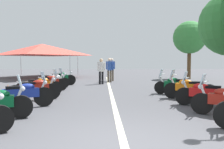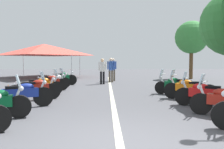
# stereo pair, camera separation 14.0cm
# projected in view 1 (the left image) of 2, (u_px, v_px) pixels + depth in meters

# --- Properties ---
(ground_plane) EXTENTS (80.00, 80.00, 0.00)m
(ground_plane) POSITION_uv_depth(u_px,v_px,m) (124.00, 145.00, 4.45)
(ground_plane) COLOR #4C4C51
(lane_centre_stripe) EXTENTS (23.96, 0.16, 0.01)m
(lane_centre_stripe) POSITION_uv_depth(u_px,v_px,m) (111.00, 95.00, 10.91)
(lane_centre_stripe) COLOR beige
(lane_centre_stripe) RESTS_ON ground_plane
(motorcycle_left_row_2) EXTENTS (1.14, 1.99, 1.23)m
(motorcycle_left_row_2) POSITION_uv_depth(u_px,v_px,m) (22.00, 94.00, 7.84)
(motorcycle_left_row_2) COLOR black
(motorcycle_left_row_2) RESTS_ON ground_plane
(motorcycle_left_row_3) EXTENTS (1.15, 1.91, 1.01)m
(motorcycle_left_row_3) POSITION_uv_depth(u_px,v_px,m) (35.00, 89.00, 9.39)
(motorcycle_left_row_3) COLOR black
(motorcycle_left_row_3) RESTS_ON ground_plane
(motorcycle_left_row_4) EXTENTS (1.18, 1.96, 1.20)m
(motorcycle_left_row_4) POSITION_uv_depth(u_px,v_px,m) (40.00, 85.00, 10.77)
(motorcycle_left_row_4) COLOR black
(motorcycle_left_row_4) RESTS_ON ground_plane
(motorcycle_left_row_5) EXTENTS (1.10, 1.89, 1.21)m
(motorcycle_left_row_5) POSITION_uv_depth(u_px,v_px,m) (49.00, 82.00, 12.28)
(motorcycle_left_row_5) COLOR black
(motorcycle_left_row_5) RESTS_ON ground_plane
(motorcycle_left_row_6) EXTENTS (0.91, 1.91, 0.98)m
(motorcycle_left_row_6) POSITION_uv_depth(u_px,v_px,m) (53.00, 80.00, 13.69)
(motorcycle_left_row_6) COLOR black
(motorcycle_left_row_6) RESTS_ON ground_plane
(motorcycle_left_row_7) EXTENTS (0.83, 2.00, 1.02)m
(motorcycle_left_row_7) POSITION_uv_depth(u_px,v_px,m) (60.00, 78.00, 15.23)
(motorcycle_left_row_7) COLOR black
(motorcycle_left_row_7) RESTS_ON ground_plane
(motorcycle_right_row_2) EXTENTS (1.15, 1.89, 1.21)m
(motorcycle_right_row_2) POSITION_uv_depth(u_px,v_px,m) (205.00, 93.00, 8.12)
(motorcycle_right_row_2) COLOR black
(motorcycle_right_row_2) RESTS_ON ground_plane
(motorcycle_right_row_3) EXTENTS (1.28, 1.88, 1.23)m
(motorcycle_right_row_3) POSITION_uv_depth(u_px,v_px,m) (189.00, 88.00, 9.58)
(motorcycle_right_row_3) COLOR black
(motorcycle_right_row_3) RESTS_ON ground_plane
(motorcycle_right_row_4) EXTENTS (1.11, 1.96, 1.19)m
(motorcycle_right_row_4) POSITION_uv_depth(u_px,v_px,m) (176.00, 85.00, 11.04)
(motorcycle_right_row_4) COLOR black
(motorcycle_right_row_4) RESTS_ON ground_plane
(traffic_cone_0) EXTENTS (0.36, 0.36, 0.61)m
(traffic_cone_0) POSITION_uv_depth(u_px,v_px,m) (8.00, 92.00, 9.78)
(traffic_cone_0) COLOR orange
(traffic_cone_0) RESTS_ON ground_plane
(bystander_0) EXTENTS (0.32, 0.50, 1.78)m
(bystander_0) POSITION_uv_depth(u_px,v_px,m) (112.00, 68.00, 18.47)
(bystander_0) COLOR brown
(bystander_0) RESTS_ON ground_plane
(bystander_1) EXTENTS (0.32, 0.53, 1.79)m
(bystander_1) POSITION_uv_depth(u_px,v_px,m) (110.00, 68.00, 17.39)
(bystander_1) COLOR brown
(bystander_1) RESTS_ON ground_plane
(bystander_2) EXTENTS (0.32, 0.53, 1.74)m
(bystander_2) POSITION_uv_depth(u_px,v_px,m) (101.00, 69.00, 15.99)
(bystander_2) COLOR black
(bystander_2) RESTS_ON ground_plane
(roadside_tree_0) EXTENTS (2.84, 2.84, 5.05)m
(roadside_tree_0) POSITION_uv_depth(u_px,v_px,m) (190.00, 38.00, 20.64)
(roadside_tree_0) COLOR brown
(roadside_tree_0) RESTS_ON ground_plane
(event_tent) EXTENTS (6.81, 6.81, 3.20)m
(event_tent) POSITION_uv_depth(u_px,v_px,m) (42.00, 50.00, 22.49)
(event_tent) COLOR #E54C3F
(event_tent) RESTS_ON ground_plane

